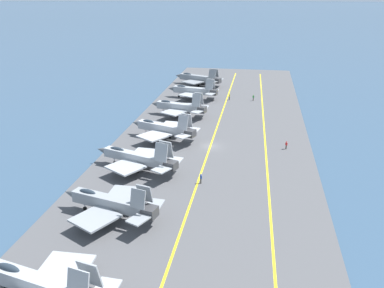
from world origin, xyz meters
The scene contains 15 objects.
ground_plane centered at (0.00, 0.00, 0.00)m, with size 2000.00×2000.00×0.00m, color #334C66.
carrier_deck centered at (0.00, 0.00, 0.20)m, with size 174.38×41.59×0.40m, color #4C4C4F.
deck_stripe_foul_line centered at (0.00, -11.44, 0.40)m, with size 156.95×0.36×0.01m, color yellow.
deck_stripe_centerline centered at (0.00, 0.00, 0.40)m, with size 156.95×0.36×0.01m, color yellow.
parked_jet_nearest centered at (-47.92, 11.71, 2.71)m, with size 13.60×16.96×6.39m.
parked_jet_second centered at (-30.32, 10.66, 2.74)m, with size 13.36×15.73×5.90m.
parked_jet_third centered at (-13.96, 11.65, 2.82)m, with size 12.72×17.29×6.43m.
parked_jet_fourth centered at (2.34, 10.55, 2.97)m, with size 13.87×16.06×6.49m.
parked_jet_fifth centered at (19.86, 10.66, 2.88)m, with size 11.96×15.48×6.55m.
parked_jet_sixth centered at (38.13, 10.02, 2.82)m, with size 11.93×15.61×6.16m.
parked_jet_seventh centered at (55.67, 11.29, 2.79)m, with size 13.25×17.46×6.02m.
crew_green_vest centered at (38.29, -7.81, 1.40)m, with size 0.42×0.46×1.82m.
crew_blue_vest centered at (-17.48, -0.57, 1.39)m, with size 0.31×0.41×1.80m.
crew_yellow_vest centered at (38.12, -0.84, 1.40)m, with size 0.42×0.33×1.81m.
crew_red_vest centered at (0.98, -15.55, 1.33)m, with size 0.46×0.44×1.69m.
Camera 1 is at (-78.71, -9.42, 31.48)m, focal length 38.00 mm.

